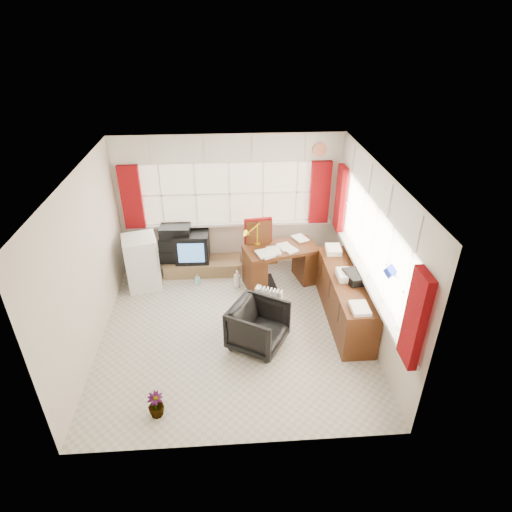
# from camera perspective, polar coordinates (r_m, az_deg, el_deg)

# --- Properties ---
(ground) EXTENTS (4.00, 4.00, 0.00)m
(ground) POSITION_cam_1_polar(r_m,az_deg,el_deg) (6.70, -2.86, -9.79)
(ground) COLOR beige
(ground) RESTS_ON ground
(room_walls) EXTENTS (4.00, 4.00, 4.00)m
(room_walls) POSITION_cam_1_polar(r_m,az_deg,el_deg) (5.85, -3.23, 1.55)
(room_walls) COLOR beige
(room_walls) RESTS_ON ground
(window_back) EXTENTS (3.70, 0.12, 3.60)m
(window_back) POSITION_cam_1_polar(r_m,az_deg,el_deg) (7.83, -3.40, 4.78)
(window_back) COLOR beige
(window_back) RESTS_ON room_walls
(window_right) EXTENTS (0.12, 3.70, 3.60)m
(window_right) POSITION_cam_1_polar(r_m,az_deg,el_deg) (6.44, 14.48, -2.26)
(window_right) COLOR beige
(window_right) RESTS_ON room_walls
(curtains) EXTENTS (3.83, 3.83, 1.15)m
(curtains) POSITION_cam_1_polar(r_m,az_deg,el_deg) (6.76, 4.51, 5.22)
(curtains) COLOR maroon
(curtains) RESTS_ON room_walls
(overhead_cabinets) EXTENTS (3.98, 3.98, 0.48)m
(overhead_cabinets) POSITION_cam_1_polar(r_m,az_deg,el_deg) (6.53, 5.21, 11.77)
(overhead_cabinets) COLOR silver
(overhead_cabinets) RESTS_ON room_walls
(desk) EXTENTS (1.37, 0.91, 0.76)m
(desk) POSITION_cam_1_polar(r_m,az_deg,el_deg) (7.54, 3.31, -1.00)
(desk) COLOR #582D14
(desk) RESTS_ON ground
(desk_lamp) EXTENTS (0.17, 0.15, 0.42)m
(desk_lamp) POSITION_cam_1_polar(r_m,az_deg,el_deg) (7.34, 0.17, 3.58)
(desk_lamp) COLOR yellow
(desk_lamp) RESTS_ON desk
(task_chair) EXTENTS (0.55, 0.58, 1.19)m
(task_chair) POSITION_cam_1_polar(r_m,az_deg,el_deg) (7.48, 0.45, 0.80)
(task_chair) COLOR black
(task_chair) RESTS_ON ground
(office_chair) EXTENTS (1.01, 1.00, 0.68)m
(office_chair) POSITION_cam_1_polar(r_m,az_deg,el_deg) (6.22, 0.30, -9.36)
(office_chair) COLOR black
(office_chair) RESTS_ON ground
(radiator) EXTENTS (0.41, 0.29, 0.57)m
(radiator) POSITION_cam_1_polar(r_m,az_deg,el_deg) (6.76, 1.92, -6.81)
(radiator) COLOR white
(radiator) RESTS_ON ground
(credenza) EXTENTS (0.50, 2.00, 0.85)m
(credenza) POSITION_cam_1_polar(r_m,az_deg,el_deg) (6.84, 11.70, -5.40)
(credenza) COLOR #582D14
(credenza) RESTS_ON ground
(file_tray) EXTENTS (0.37, 0.44, 0.13)m
(file_tray) POSITION_cam_1_polar(r_m,az_deg,el_deg) (6.58, 13.19, -2.68)
(file_tray) COLOR black
(file_tray) RESTS_ON credenza
(tv_bench) EXTENTS (1.40, 0.50, 0.25)m
(tv_bench) POSITION_cam_1_polar(r_m,az_deg,el_deg) (8.04, -7.12, -1.34)
(tv_bench) COLOR #906848
(tv_bench) RESTS_ON ground
(crt_tv) EXTENTS (0.62, 0.58, 0.55)m
(crt_tv) POSITION_cam_1_polar(r_m,az_deg,el_deg) (7.93, -8.48, 1.39)
(crt_tv) COLOR black
(crt_tv) RESTS_ON tv_bench
(hifi_stack) EXTENTS (0.66, 0.44, 0.68)m
(hifi_stack) POSITION_cam_1_polar(r_m,az_deg,el_deg) (7.95, -10.54, 1.63)
(hifi_stack) COLOR black
(hifi_stack) RESTS_ON tv_bench
(mini_fridge) EXTENTS (0.68, 0.68, 0.95)m
(mini_fridge) POSITION_cam_1_polar(r_m,az_deg,el_deg) (7.69, -14.97, -0.78)
(mini_fridge) COLOR white
(mini_fridge) RESTS_ON ground
(spray_bottle_a) EXTENTS (0.16, 0.16, 0.33)m
(spray_bottle_a) POSITION_cam_1_polar(r_m,az_deg,el_deg) (7.55, -2.56, -3.05)
(spray_bottle_a) COLOR silver
(spray_bottle_a) RESTS_ON ground
(spray_bottle_b) EXTENTS (0.09, 0.09, 0.20)m
(spray_bottle_b) POSITION_cam_1_polar(r_m,az_deg,el_deg) (7.72, -7.81, -3.10)
(spray_bottle_b) COLOR #8DD2C3
(spray_bottle_b) RESTS_ON ground
(flower_vase) EXTENTS (0.21, 0.21, 0.35)m
(flower_vase) POSITION_cam_1_polar(r_m,az_deg,el_deg) (5.56, -13.22, -18.75)
(flower_vase) COLOR black
(flower_vase) RESTS_ON ground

